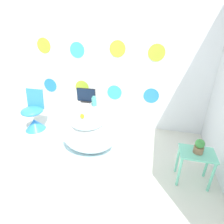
# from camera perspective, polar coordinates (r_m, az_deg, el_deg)

# --- Properties ---
(ground_plane) EXTENTS (12.00, 12.00, 0.00)m
(ground_plane) POSITION_cam_1_polar(r_m,az_deg,el_deg) (2.48, -20.89, -25.83)
(ground_plane) COLOR silver
(wall_back_dotted) EXTENTS (5.18, 0.05, 2.60)m
(wall_back_dotted) POSITION_cam_1_polar(r_m,az_deg,el_deg) (3.47, -4.96, 16.18)
(wall_back_dotted) COLOR white
(wall_back_dotted) RESTS_ON ground_plane
(rug) EXTENTS (0.95, 0.88, 0.01)m
(rug) POSITION_cam_1_polar(r_m,az_deg,el_deg) (2.99, -9.48, -13.31)
(rug) COLOR silver
(rug) RESTS_ON ground_plane
(bathtub) EXTENTS (0.90, 0.65, 0.55)m
(bathtub) POSITION_cam_1_polar(r_m,az_deg,el_deg) (2.93, -7.60, -7.45)
(bathtub) COLOR white
(bathtub) RESTS_ON ground_plane
(rubber_duck) EXTENTS (0.07, 0.08, 0.08)m
(rubber_duck) POSITION_cam_1_polar(r_m,az_deg,el_deg) (2.85, -9.73, -1.27)
(rubber_duck) COLOR yellow
(rubber_duck) RESTS_ON bathtub
(chair) EXTENTS (0.42, 0.42, 0.80)m
(chair) POSITION_cam_1_polar(r_m,az_deg,el_deg) (3.81, -24.17, -1.60)
(chair) COLOR #338CE0
(chair) RESTS_ON ground_plane
(tv_cabinet) EXTENTS (0.55, 0.42, 0.55)m
(tv_cabinet) POSITION_cam_1_polar(r_m,az_deg,el_deg) (3.61, -8.04, -0.74)
(tv_cabinet) COLOR silver
(tv_cabinet) RESTS_ON ground_plane
(tv) EXTENTS (0.38, 0.12, 0.28)m
(tv) POSITION_cam_1_polar(r_m,az_deg,el_deg) (3.45, -8.44, 5.20)
(tv) COLOR black
(tv) RESTS_ON tv_cabinet
(vase) EXTENTS (0.09, 0.09, 0.19)m
(vase) POSITION_cam_1_polar(r_m,az_deg,el_deg) (3.27, -5.86, 3.42)
(vase) COLOR #51B2AD
(vase) RESTS_ON tv_cabinet
(side_table) EXTENTS (0.43, 0.30, 0.48)m
(side_table) POSITION_cam_1_polar(r_m,az_deg,el_deg) (2.53, 25.72, -13.60)
(side_table) COLOR #72D8B7
(side_table) RESTS_ON ground_plane
(potted_plant_left) EXTENTS (0.12, 0.12, 0.19)m
(potted_plant_left) POSITION_cam_1_polar(r_m,az_deg,el_deg) (2.42, 26.60, -10.02)
(potted_plant_left) COLOR #8C6B4C
(potted_plant_left) RESTS_ON side_table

